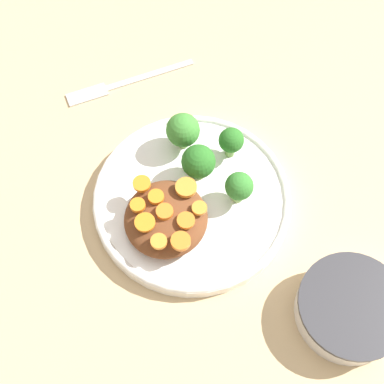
{
  "coord_description": "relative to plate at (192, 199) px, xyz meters",
  "views": [
    {
      "loc": [
        -0.08,
        0.31,
        0.66
      ],
      "look_at": [
        0.0,
        0.0,
        0.03
      ],
      "focal_mm": 50.0,
      "sensor_mm": 36.0,
      "label": 1
    }
  ],
  "objects": [
    {
      "name": "plate",
      "position": [
        0.0,
        0.0,
        0.0
      ],
      "size": [
        0.27,
        0.27,
        0.02
      ],
      "color": "white",
      "rests_on": "ground_plane"
    },
    {
      "name": "fork",
      "position": [
        0.16,
        -0.17,
        -0.01
      ],
      "size": [
        0.18,
        0.13,
        0.01
      ],
      "rotation": [
        0.0,
        0.0,
        6.91
      ],
      "color": "#BCBCBC",
      "rests_on": "ground_plane"
    },
    {
      "name": "carrot_slice_1",
      "position": [
        0.04,
        0.03,
        0.05
      ],
      "size": [
        0.02,
        0.02,
        0.01
      ],
      "primitive_type": "cylinder",
      "color": "orange",
      "rests_on": "stew_mound"
    },
    {
      "name": "carrot_slice_8",
      "position": [
        0.06,
        0.02,
        0.04
      ],
      "size": [
        0.02,
        0.02,
        0.01
      ],
      "primitive_type": "cylinder",
      "color": "orange",
      "rests_on": "stew_mound"
    },
    {
      "name": "broccoli_floret_0",
      "position": [
        -0.06,
        -0.01,
        0.04
      ],
      "size": [
        0.04,
        0.04,
        0.05
      ],
      "color": "#7FA85B",
      "rests_on": "plate"
    },
    {
      "name": "carrot_slice_2",
      "position": [
        -0.01,
        0.05,
        0.04
      ],
      "size": [
        0.02,
        0.02,
        0.01
      ],
      "primitive_type": "cylinder",
      "color": "orange",
      "rests_on": "stew_mound"
    },
    {
      "name": "broccoli_floret_2",
      "position": [
        0.03,
        -0.08,
        0.04
      ],
      "size": [
        0.05,
        0.05,
        0.06
      ],
      "color": "#7FA85B",
      "rests_on": "plate"
    },
    {
      "name": "carrot_slice_3",
      "position": [
        0.01,
        0.01,
        0.05
      ],
      "size": [
        0.03,
        0.03,
        0.01
      ],
      "primitive_type": "cylinder",
      "color": "orange",
      "rests_on": "stew_mound"
    },
    {
      "name": "broccoli_floret_3",
      "position": [
        -0.03,
        -0.08,
        0.04
      ],
      "size": [
        0.03,
        0.03,
        0.05
      ],
      "color": "#759E51",
      "rests_on": "plate"
    },
    {
      "name": "carrot_slice_5",
      "position": [
        -0.02,
        0.03,
        0.04
      ],
      "size": [
        0.02,
        0.02,
        0.0
      ],
      "primitive_type": "cylinder",
      "color": "orange",
      "rests_on": "stew_mound"
    },
    {
      "name": "carrot_slice_6",
      "position": [
        0.06,
        0.05,
        0.05
      ],
      "size": [
        0.02,
        0.02,
        0.01
      ],
      "primitive_type": "cylinder",
      "color": "orange",
      "rests_on": "stew_mound"
    },
    {
      "name": "carrot_slice_9",
      "position": [
        0.02,
        0.05,
        0.05
      ],
      "size": [
        0.02,
        0.02,
        0.01
      ],
      "primitive_type": "cylinder",
      "color": "orange",
      "rests_on": "stew_mound"
    },
    {
      "name": "broccoli_floret_1",
      "position": [
        0.0,
        -0.03,
        0.04
      ],
      "size": [
        0.05,
        0.05,
        0.06
      ],
      "color": "#759E51",
      "rests_on": "plate"
    },
    {
      "name": "dip_bowl",
      "position": [
        -0.22,
        0.1,
        0.01
      ],
      "size": [
        0.13,
        0.13,
        0.04
      ],
      "color": "silver",
      "rests_on": "ground_plane"
    },
    {
      "name": "ground_plane",
      "position": [
        0.0,
        0.0,
        -0.01
      ],
      "size": [
        4.0,
        4.0,
        0.0
      ],
      "primitive_type": "plane",
      "color": "tan"
    },
    {
      "name": "carrot_slice_7",
      "position": [
        0.02,
        0.09,
        0.05
      ],
      "size": [
        0.02,
        0.02,
        0.01
      ],
      "primitive_type": "cylinder",
      "color": "orange",
      "rests_on": "stew_mound"
    },
    {
      "name": "carrot_slice_0",
      "position": [
        0.04,
        0.07,
        0.04
      ],
      "size": [
        0.03,
        0.03,
        0.0
      ],
      "primitive_type": "cylinder",
      "color": "orange",
      "rests_on": "stew_mound"
    },
    {
      "name": "stew_mound",
      "position": [
        0.02,
        0.05,
        0.02
      ],
      "size": [
        0.11,
        0.11,
        0.04
      ],
      "primitive_type": "ellipsoid",
      "color": "brown",
      "rests_on": "plate"
    },
    {
      "name": "carrot_slice_4",
      "position": [
        -0.01,
        0.08,
        0.05
      ],
      "size": [
        0.02,
        0.02,
        0.01
      ],
      "primitive_type": "cylinder",
      "color": "orange",
      "rests_on": "stew_mound"
    }
  ]
}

